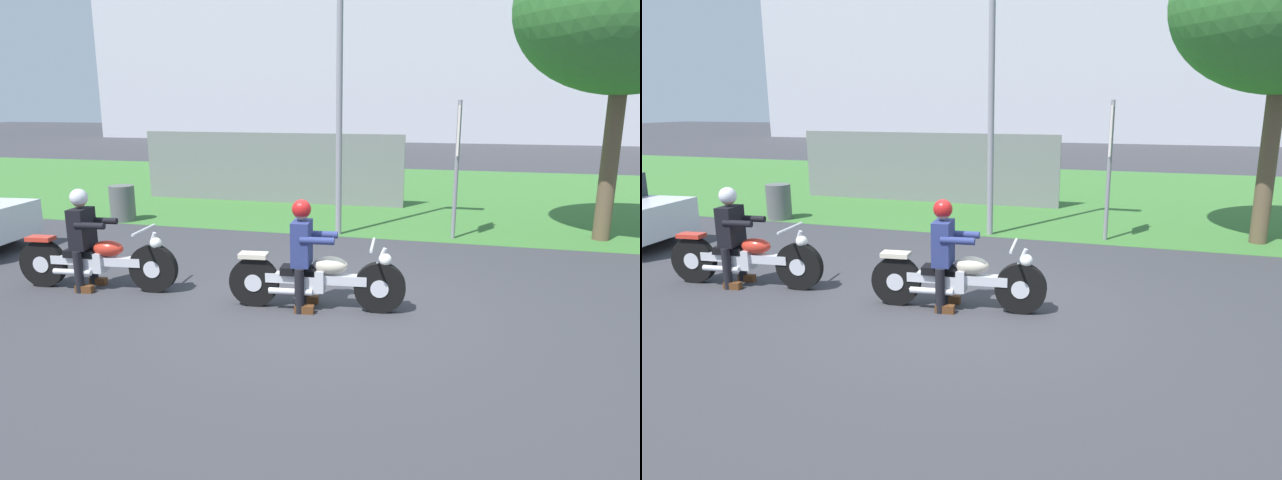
# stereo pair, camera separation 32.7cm
# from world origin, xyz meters

# --- Properties ---
(ground) EXTENTS (120.00, 120.00, 0.00)m
(ground) POSITION_xyz_m (0.00, 0.00, 0.00)
(ground) COLOR #38383D
(grass_verge) EXTENTS (60.00, 12.00, 0.01)m
(grass_verge) POSITION_xyz_m (0.00, 9.96, 0.00)
(grass_verge) COLOR #3D7533
(grass_verge) RESTS_ON ground
(stadium_facade) EXTENTS (56.26, 8.00, 14.21)m
(stadium_facade) POSITION_xyz_m (2.81, 35.50, 7.11)
(stadium_facade) COLOR silver
(stadium_facade) RESTS_ON ground
(motorcycle_lead) EXTENTS (2.24, 0.66, 0.88)m
(motorcycle_lead) POSITION_xyz_m (-0.04, 0.01, 0.39)
(motorcycle_lead) COLOR black
(motorcycle_lead) RESTS_ON ground
(rider_lead) EXTENTS (0.58, 0.50, 1.40)m
(rider_lead) POSITION_xyz_m (-0.21, -0.00, 0.82)
(rider_lead) COLOR black
(rider_lead) RESTS_ON ground
(motorcycle_follow) EXTENTS (2.32, 0.66, 0.89)m
(motorcycle_follow) POSITION_xyz_m (-3.19, 0.00, 0.40)
(motorcycle_follow) COLOR black
(motorcycle_follow) RESTS_ON ground
(rider_follow) EXTENTS (0.58, 0.50, 1.41)m
(rider_follow) POSITION_xyz_m (-3.36, -0.01, 0.83)
(rider_follow) COLOR black
(rider_follow) RESTS_ON ground
(streetlight_pole) EXTENTS (0.96, 0.20, 6.26)m
(streetlight_pole) POSITION_xyz_m (-0.59, 4.17, 3.86)
(streetlight_pole) COLOR gray
(streetlight_pole) RESTS_ON ground
(trash_can) EXTENTS (0.54, 0.54, 0.78)m
(trash_can) POSITION_xyz_m (-5.61, 4.25, 0.39)
(trash_can) COLOR #595E5B
(trash_can) RESTS_ON ground
(sign_banner) EXTENTS (0.08, 0.60, 2.60)m
(sign_banner) POSITION_xyz_m (1.51, 4.37, 1.72)
(sign_banner) COLOR gray
(sign_banner) RESTS_ON ground
(fence_segment) EXTENTS (7.00, 0.06, 1.80)m
(fence_segment) POSITION_xyz_m (-3.28, 7.39, 0.90)
(fence_segment) COLOR slate
(fence_segment) RESTS_ON ground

